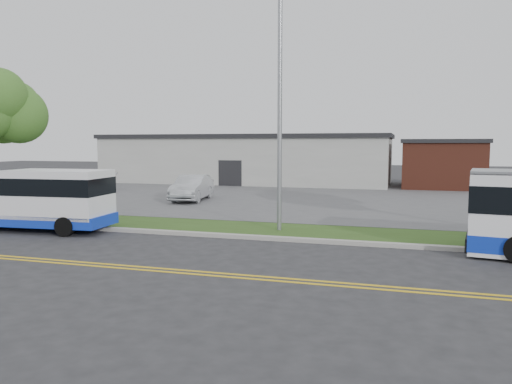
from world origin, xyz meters
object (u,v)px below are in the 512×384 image
(shuttle_bus, at_px, (44,198))
(pedestrian, at_px, (81,199))
(streetlight_near, at_px, (279,100))
(parked_car_b, at_px, (85,182))
(parked_car_a, at_px, (192,188))

(shuttle_bus, relative_size, pedestrian, 3.61)
(streetlight_near, relative_size, parked_car_b, 2.02)
(streetlight_near, relative_size, parked_car_a, 2.03)
(shuttle_bus, height_order, parked_car_b, shuttle_bus)
(streetlight_near, relative_size, pedestrian, 5.18)
(shuttle_bus, distance_m, pedestrian, 2.63)
(parked_car_a, distance_m, parked_car_b, 10.17)
(parked_car_b, bearing_deg, pedestrian, -40.38)
(shuttle_bus, bearing_deg, parked_car_b, 116.05)
(pedestrian, distance_m, parked_car_b, 13.93)
(pedestrian, relative_size, parked_car_a, 0.39)
(streetlight_near, xyz_separation_m, parked_car_a, (-7.67, 8.72, -4.36))
(streetlight_near, bearing_deg, parked_car_b, 146.07)
(pedestrian, bearing_deg, shuttle_bus, 79.59)
(shuttle_bus, height_order, parked_car_a, shuttle_bus)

